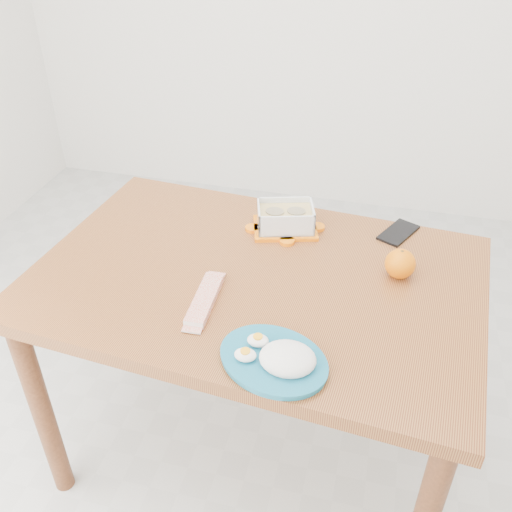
% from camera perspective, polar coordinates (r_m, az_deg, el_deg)
% --- Properties ---
extents(ground, '(3.50, 3.50, 0.00)m').
position_cam_1_polar(ground, '(2.12, 0.22, -17.31)').
color(ground, '#B7B7B2').
rests_on(ground, ground).
extents(dining_table, '(1.27, 0.91, 0.75)m').
position_cam_1_polar(dining_table, '(1.61, -0.00, -4.61)').
color(dining_table, '#9D622C').
rests_on(dining_table, ground).
extents(food_container, '(0.22, 0.19, 0.08)m').
position_cam_1_polar(food_container, '(1.72, 2.95, 3.80)').
color(food_container, orange).
rests_on(food_container, dining_table).
extents(orange_fruit, '(0.08, 0.08, 0.08)m').
position_cam_1_polar(orange_fruit, '(1.57, 14.22, -0.75)').
color(orange_fruit, orange).
rests_on(orange_fruit, dining_table).
extents(rice_plate, '(0.33, 0.33, 0.07)m').
position_cam_1_polar(rice_plate, '(1.28, 2.20, -10.12)').
color(rice_plate, '#186988').
rests_on(rice_plate, dining_table).
extents(candy_bar, '(0.06, 0.20, 0.02)m').
position_cam_1_polar(candy_bar, '(1.46, -5.14, -4.32)').
color(candy_bar, red).
rests_on(candy_bar, dining_table).
extents(smartphone, '(0.13, 0.16, 0.01)m').
position_cam_1_polar(smartphone, '(1.77, 14.05, 2.29)').
color(smartphone, black).
rests_on(smartphone, dining_table).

